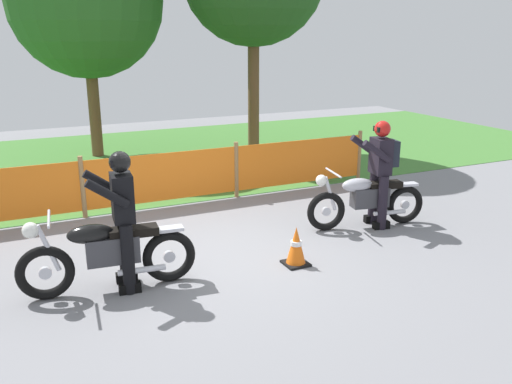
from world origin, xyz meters
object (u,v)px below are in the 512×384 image
motorcycle_lead (107,253)px  motorcycle_trailing (366,199)px  rider_lead (122,216)px  rider_trailing (380,168)px  traffic_cone (296,246)px

motorcycle_lead → motorcycle_trailing: 4.15m
motorcycle_lead → rider_lead: 0.48m
motorcycle_lead → rider_trailing: size_ratio=1.24×
motorcycle_lead → traffic_cone: motorcycle_lead is taller
rider_trailing → motorcycle_lead: bearing=17.2°
motorcycle_trailing → rider_lead: (-3.92, -0.54, 0.46)m
motorcycle_trailing → rider_trailing: (0.21, -0.04, 0.50)m
motorcycle_trailing → rider_trailing: size_ratio=1.16×
motorcycle_trailing → traffic_cone: bearing=36.4°
motorcycle_lead → traffic_cone: 2.42m
motorcycle_lead → motorcycle_trailing: (4.12, 0.52, -0.03)m
rider_lead → traffic_cone: (2.19, -0.29, -0.66)m
motorcycle_lead → rider_lead: (0.20, -0.02, 0.44)m
motorcycle_trailing → traffic_cone: (-1.73, -0.83, -0.20)m
rider_lead → traffic_cone: size_ratio=3.19×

